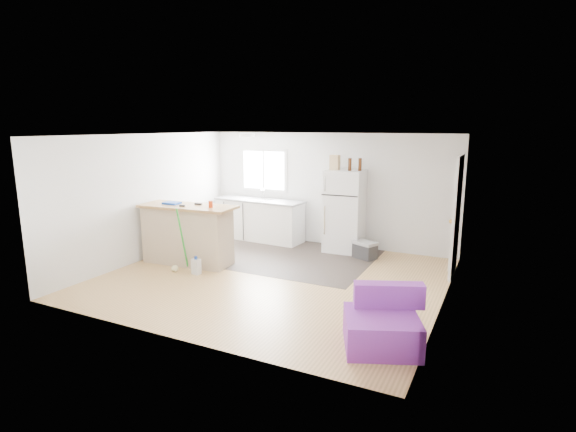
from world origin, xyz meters
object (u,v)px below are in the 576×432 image
object	(u,v)px
cooler	(365,250)
bottle_right	(360,164)
red_cup	(211,204)
refrigerator	(345,211)
peninsula	(188,234)
purple_seat	(383,325)
bottle_left	(350,164)
mop	(177,259)
blue_tray	(172,203)
cleaner_jug	(196,266)
kitchen_cabinets	(260,219)
cardboard_box	(335,162)

from	to	relation	value
cooler	bottle_right	bearing A→B (deg)	151.84
red_cup	refrigerator	bearing A→B (deg)	49.62
peninsula	refrigerator	size ratio (longest dim) A/B	1.11
cooler	bottle_right	world-z (taller)	bottle_right
purple_seat	bottle_left	size ratio (longest dim) A/B	4.31
cooler	purple_seat	distance (m)	3.56
cooler	mop	bearing A→B (deg)	-116.56
mop	blue_tray	world-z (taller)	mop
cleaner_jug	red_cup	size ratio (longest dim) A/B	2.71
refrigerator	red_cup	xyz separation A→B (m)	(-1.79, -2.11, 0.33)
cooler	mop	world-z (taller)	mop
blue_tray	bottle_left	bearing A→B (deg)	36.12
refrigerator	bottle_right	world-z (taller)	bottle_right
kitchen_cabinets	blue_tray	world-z (taller)	kitchen_cabinets
kitchen_cabinets	purple_seat	xyz separation A→B (m)	(3.78, -3.73, -0.22)
refrigerator	blue_tray	xyz separation A→B (m)	(-2.67, -2.12, 0.29)
kitchen_cabinets	blue_tray	xyz separation A→B (m)	(-0.65, -2.16, 0.66)
mop	kitchen_cabinets	bearing A→B (deg)	77.28
peninsula	purple_seat	distance (m)	4.41
purple_seat	refrigerator	bearing A→B (deg)	92.92
purple_seat	blue_tray	xyz separation A→B (m)	(-4.43, 1.57, 0.88)
peninsula	bottle_right	size ratio (longest dim) A/B	7.41
purple_seat	red_cup	xyz separation A→B (m)	(-3.55, 1.58, 0.92)
peninsula	purple_seat	bearing A→B (deg)	-25.43
red_cup	cardboard_box	size ratio (longest dim) A/B	0.40
cleaner_jug	blue_tray	size ratio (longest dim) A/B	1.08
refrigerator	red_cup	world-z (taller)	refrigerator
kitchen_cabinets	mop	world-z (taller)	kitchen_cabinets
refrigerator	cardboard_box	size ratio (longest dim) A/B	5.57
peninsula	mop	bearing A→B (deg)	-78.52
purple_seat	cardboard_box	bearing A→B (deg)	95.92
cleaner_jug	red_cup	distance (m)	1.13
cardboard_box	peninsula	bearing A→B (deg)	-136.48
purple_seat	bottle_left	distance (m)	4.25
purple_seat	mop	distance (m)	4.12
purple_seat	bottle_right	xyz separation A→B (m)	(-1.46, 3.68, 1.54)
kitchen_cabinets	bottle_right	size ratio (longest dim) A/B	8.42
peninsula	cleaner_jug	world-z (taller)	peninsula
bottle_left	cleaner_jug	bearing A→B (deg)	-127.83
blue_tray	bottle_left	world-z (taller)	bottle_left
mop	red_cup	distance (m)	1.13
kitchen_cabinets	cardboard_box	bearing A→B (deg)	0.07
mop	blue_tray	distance (m)	1.11
peninsula	cardboard_box	xyz separation A→B (m)	(2.14, 2.03, 1.26)
purple_seat	red_cup	size ratio (longest dim) A/B	8.99
bottle_left	purple_seat	bearing A→B (deg)	-65.43
blue_tray	cooler	bearing A→B (deg)	28.82
refrigerator	blue_tray	bearing A→B (deg)	-144.01
mop	red_cup	world-z (taller)	red_cup
kitchen_cabinets	bottle_right	world-z (taller)	bottle_right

